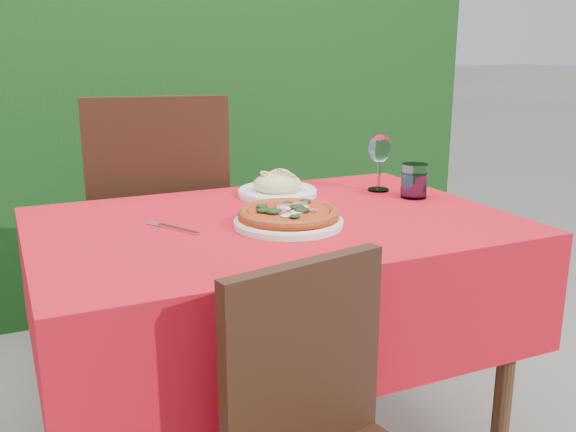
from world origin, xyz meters
name	(u,v)px	position (x,y,z in m)	size (l,w,h in m)	color
hedge	(144,107)	(0.00, 1.55, 0.92)	(3.20, 0.55, 1.78)	black
dining_table	(274,273)	(0.00, 0.00, 0.60)	(1.26, 0.86, 0.75)	#4E2C19
chair_far	(160,220)	(-0.15, 0.67, 0.60)	(0.56, 0.56, 1.04)	black
pizza_plate	(289,217)	(0.01, -0.07, 0.77)	(0.28, 0.28, 0.05)	white
pasta_plate	(277,188)	(0.12, 0.26, 0.77)	(0.25, 0.25, 0.07)	white
water_glass	(414,183)	(0.49, 0.06, 0.80)	(0.08, 0.08, 0.10)	silver
wine_glass	(380,150)	(0.45, 0.18, 0.88)	(0.08, 0.08, 0.19)	silver
fork	(178,229)	(-0.26, 0.01, 0.75)	(0.02, 0.19, 0.01)	silver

